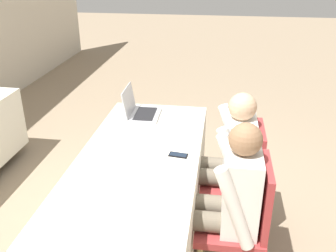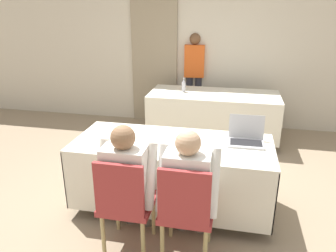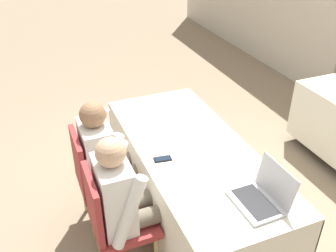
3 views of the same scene
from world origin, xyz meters
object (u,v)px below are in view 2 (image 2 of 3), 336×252
object	(u,v)px
laptop	(246,138)
person_checkered_shirt	(128,178)
cell_phone	(172,154)
water_bottle	(184,86)
chair_near_left	(125,201)
chair_near_right	(186,208)
person_white_shirt	(188,185)
person_red_shirt	(194,73)

from	to	relation	value
laptop	person_checkered_shirt	world-z (taller)	person_checkered_shirt
cell_phone	water_bottle	bearing A→B (deg)	104.44
chair_near_left	person_checkered_shirt	xyz separation A→B (m)	(0.00, 0.10, 0.16)
laptop	cell_phone	xyz separation A→B (m)	(-0.67, -0.42, -0.04)
chair_near_right	person_white_shirt	distance (m)	0.19
chair_near_right	person_checkered_shirt	distance (m)	0.55
water_bottle	chair_near_right	size ratio (longest dim) A/B	0.24
cell_phone	chair_near_left	bearing A→B (deg)	-116.62
chair_near_right	person_checkered_shirt	bearing A→B (deg)	-11.33
chair_near_right	person_white_shirt	xyz separation A→B (m)	(0.00, 0.10, 0.16)
water_bottle	person_red_shirt	bearing A→B (deg)	84.74
chair_near_right	chair_near_left	bearing A→B (deg)	0.00
person_checkered_shirt	person_red_shirt	size ratio (longest dim) A/B	0.73
laptop	chair_near_right	bearing A→B (deg)	-119.11
person_red_shirt	cell_phone	bearing A→B (deg)	-90.72
person_checkered_shirt	cell_phone	bearing A→B (deg)	-131.53
chair_near_left	person_red_shirt	distance (m)	3.47
person_red_shirt	person_checkered_shirt	bearing A→B (deg)	-96.44
water_bottle	chair_near_right	bearing A→B (deg)	-80.17
water_bottle	person_checkered_shirt	xyz separation A→B (m)	(-0.04, -2.62, -0.19)
person_red_shirt	chair_near_right	bearing A→B (deg)	-87.84
chair_near_left	person_red_shirt	bearing A→B (deg)	-91.85
laptop	person_checkered_shirt	size ratio (longest dim) A/B	0.30
cell_phone	person_red_shirt	distance (m)	3.00
person_checkered_shirt	person_white_shirt	distance (m)	0.52
cell_phone	chair_near_right	size ratio (longest dim) A/B	0.15
chair_near_right	person_checkered_shirt	world-z (taller)	person_checkered_shirt
water_bottle	person_checkered_shirt	distance (m)	2.63
laptop	person_red_shirt	distance (m)	2.72
person_checkered_shirt	chair_near_right	bearing A→B (deg)	168.67
water_bottle	chair_near_left	world-z (taller)	water_bottle
person_white_shirt	person_red_shirt	size ratio (longest dim) A/B	0.73
person_checkered_shirt	laptop	bearing A→B (deg)	-141.87
chair_near_right	person_checkered_shirt	xyz separation A→B (m)	(-0.52, 0.10, 0.16)
chair_near_left	laptop	bearing A→B (deg)	-138.31
cell_phone	person_white_shirt	size ratio (longest dim) A/B	0.12
cell_phone	laptop	bearing A→B (deg)	39.72
person_checkered_shirt	person_red_shirt	world-z (taller)	person_red_shirt
laptop	person_white_shirt	distance (m)	0.91
chair_near_left	person_red_shirt	xyz separation A→B (m)	(0.11, 3.45, 0.41)
water_bottle	person_red_shirt	world-z (taller)	person_red_shirt
laptop	water_bottle	world-z (taller)	laptop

